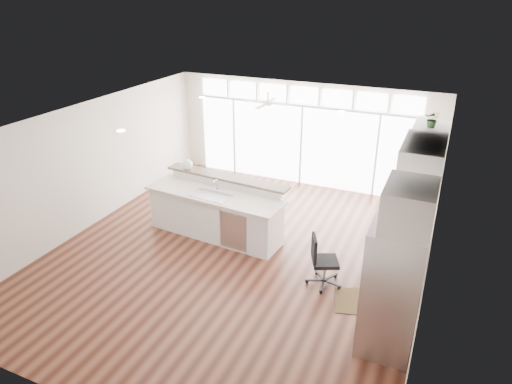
% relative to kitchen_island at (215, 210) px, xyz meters
% --- Properties ---
extents(floor, '(7.00, 8.00, 0.02)m').
position_rel_kitchen_island_xyz_m(floor, '(0.74, -0.50, -0.61)').
color(floor, '#3E1C13').
rests_on(floor, ground).
extents(ceiling, '(7.00, 8.00, 0.02)m').
position_rel_kitchen_island_xyz_m(ceiling, '(0.74, -0.50, 2.10)').
color(ceiling, silver).
rests_on(ceiling, wall_back).
extents(wall_back, '(7.00, 0.04, 2.70)m').
position_rel_kitchen_island_xyz_m(wall_back, '(0.74, 3.50, 0.75)').
color(wall_back, beige).
rests_on(wall_back, floor).
extents(wall_front, '(7.00, 0.04, 2.70)m').
position_rel_kitchen_island_xyz_m(wall_front, '(0.74, -4.50, 0.75)').
color(wall_front, beige).
rests_on(wall_front, floor).
extents(wall_left, '(0.04, 8.00, 2.70)m').
position_rel_kitchen_island_xyz_m(wall_left, '(-2.76, -0.50, 0.75)').
color(wall_left, beige).
rests_on(wall_left, floor).
extents(wall_right, '(0.04, 8.00, 2.70)m').
position_rel_kitchen_island_xyz_m(wall_right, '(4.24, -0.50, 0.75)').
color(wall_right, beige).
rests_on(wall_right, floor).
extents(glass_wall, '(5.80, 0.06, 2.08)m').
position_rel_kitchen_island_xyz_m(glass_wall, '(0.74, 3.44, 0.45)').
color(glass_wall, white).
rests_on(glass_wall, wall_back).
extents(transom_row, '(5.90, 0.06, 0.40)m').
position_rel_kitchen_island_xyz_m(transom_row, '(0.74, 3.44, 1.78)').
color(transom_row, white).
rests_on(transom_row, wall_back).
extents(desk_window, '(0.04, 0.85, 0.85)m').
position_rel_kitchen_island_xyz_m(desk_window, '(4.20, -0.20, 0.95)').
color(desk_window, white).
rests_on(desk_window, wall_right).
extents(ceiling_fan, '(1.16, 1.16, 0.32)m').
position_rel_kitchen_island_xyz_m(ceiling_fan, '(0.24, 2.30, 1.88)').
color(ceiling_fan, silver).
rests_on(ceiling_fan, ceiling).
extents(recessed_lights, '(3.40, 3.00, 0.02)m').
position_rel_kitchen_island_xyz_m(recessed_lights, '(0.74, -0.30, 2.08)').
color(recessed_lights, silver).
rests_on(recessed_lights, ceiling).
extents(oven_cabinet, '(0.64, 1.20, 2.50)m').
position_rel_kitchen_island_xyz_m(oven_cabinet, '(3.91, 1.30, 0.65)').
color(oven_cabinet, white).
rests_on(oven_cabinet, floor).
extents(desk_nook, '(0.72, 1.30, 0.76)m').
position_rel_kitchen_island_xyz_m(desk_nook, '(3.87, -0.20, -0.22)').
color(desk_nook, white).
rests_on(desk_nook, floor).
extents(upper_cabinets, '(0.64, 1.30, 0.64)m').
position_rel_kitchen_island_xyz_m(upper_cabinets, '(3.91, -0.20, 1.75)').
color(upper_cabinets, white).
rests_on(upper_cabinets, wall_right).
extents(refrigerator, '(0.76, 0.90, 2.00)m').
position_rel_kitchen_island_xyz_m(refrigerator, '(3.85, -1.85, 0.40)').
color(refrigerator, silver).
rests_on(refrigerator, floor).
extents(fridge_cabinet, '(0.64, 0.90, 0.60)m').
position_rel_kitchen_island_xyz_m(fridge_cabinet, '(3.91, -1.85, 1.70)').
color(fridge_cabinet, white).
rests_on(fridge_cabinet, wall_right).
extents(framed_photos, '(0.06, 0.22, 0.80)m').
position_rel_kitchen_island_xyz_m(framed_photos, '(4.20, 0.42, 0.80)').
color(framed_photos, black).
rests_on(framed_photos, wall_right).
extents(kitchen_island, '(3.09, 1.39, 1.19)m').
position_rel_kitchen_island_xyz_m(kitchen_island, '(0.00, 0.00, 0.00)').
color(kitchen_island, white).
rests_on(kitchen_island, floor).
extents(rug, '(1.15, 0.96, 0.01)m').
position_rel_kitchen_island_xyz_m(rug, '(3.39, -1.00, -0.59)').
color(rug, '#322110').
rests_on(rug, floor).
extents(office_chair, '(0.64, 0.62, 0.96)m').
position_rel_kitchen_island_xyz_m(office_chair, '(2.61, -0.77, -0.12)').
color(office_chair, black).
rests_on(office_chair, floor).
extents(fishbowl, '(0.28, 0.28, 0.23)m').
position_rel_kitchen_island_xyz_m(fishbowl, '(-0.91, 0.48, 0.71)').
color(fishbowl, white).
rests_on(fishbowl, kitchen_island).
extents(monitor, '(0.11, 0.48, 0.39)m').
position_rel_kitchen_island_xyz_m(monitor, '(3.79, -0.20, 0.36)').
color(monitor, black).
rests_on(monitor, desk_nook).
extents(keyboard, '(0.17, 0.34, 0.02)m').
position_rel_kitchen_island_xyz_m(keyboard, '(3.62, -0.20, 0.17)').
color(keyboard, silver).
rests_on(keyboard, desk_nook).
extents(potted_plant, '(0.31, 0.34, 0.25)m').
position_rel_kitchen_island_xyz_m(potted_plant, '(3.91, 1.30, 2.03)').
color(potted_plant, '#345E28').
rests_on(potted_plant, oven_cabinet).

